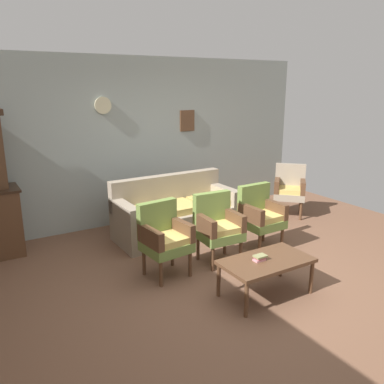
# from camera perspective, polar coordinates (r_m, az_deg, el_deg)

# --- Properties ---
(ground_plane) EXTENTS (7.68, 7.68, 0.00)m
(ground_plane) POSITION_cam_1_polar(r_m,az_deg,el_deg) (4.88, 5.87, -12.46)
(ground_plane) COLOR brown
(wall_back_with_decor) EXTENTS (6.40, 0.09, 2.70)m
(wall_back_with_decor) POSITION_cam_1_polar(r_m,az_deg,el_deg) (6.67, -7.59, 7.25)
(wall_back_with_decor) COLOR #939E99
(wall_back_with_decor) RESTS_ON ground
(floral_couch) EXTENTS (1.89, 0.83, 0.90)m
(floral_couch) POSITION_cam_1_polar(r_m,az_deg,el_deg) (6.11, -2.33, -3.25)
(floral_couch) COLOR gray
(floral_couch) RESTS_ON ground
(armchair_near_cabinet) EXTENTS (0.57, 0.54, 0.90)m
(armchair_near_cabinet) POSITION_cam_1_polar(r_m,az_deg,el_deg) (4.81, -4.01, -6.31)
(armchair_near_cabinet) COLOR olive
(armchair_near_cabinet) RESTS_ON ground
(armchair_by_doorway) EXTENTS (0.55, 0.52, 0.90)m
(armchair_by_doorway) POSITION_cam_1_polar(r_m,az_deg,el_deg) (5.18, 3.68, -4.72)
(armchair_by_doorway) COLOR olive
(armchair_by_doorway) RESTS_ON ground
(armchair_near_couch_end) EXTENTS (0.53, 0.50, 0.90)m
(armchair_near_couch_end) POSITION_cam_1_polar(r_m,az_deg,el_deg) (5.66, 9.78, -3.14)
(armchair_near_couch_end) COLOR olive
(armchair_near_couch_end) RESTS_ON ground
(wingback_chair_by_fireplace) EXTENTS (0.71, 0.71, 0.90)m
(wingback_chair_by_fireplace) POSITION_cam_1_polar(r_m,az_deg,el_deg) (7.19, 13.83, 0.59)
(wingback_chair_by_fireplace) COLOR gray
(wingback_chair_by_fireplace) RESTS_ON ground
(coffee_table) EXTENTS (1.00, 0.56, 0.42)m
(coffee_table) POSITION_cam_1_polar(r_m,az_deg,el_deg) (4.47, 10.60, -10.04)
(coffee_table) COLOR brown
(coffee_table) RESTS_ON ground
(book_stack_on_table) EXTENTS (0.15, 0.11, 0.06)m
(book_stack_on_table) POSITION_cam_1_polar(r_m,az_deg,el_deg) (4.41, 9.71, -9.27)
(book_stack_on_table) COLOR #D38B96
(book_stack_on_table) RESTS_ON coffee_table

